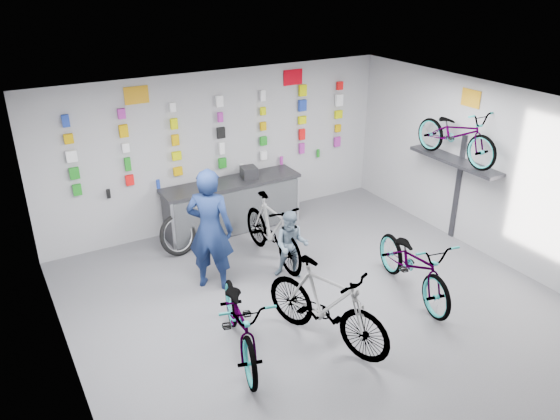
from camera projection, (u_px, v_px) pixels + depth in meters
floor at (339, 324)px, 7.91m from camera, size 8.00×8.00×0.00m
ceiling at (350, 122)px, 6.66m from camera, size 8.00×8.00×0.00m
wall_back at (220, 150)px, 10.44m from camera, size 7.00×0.00×7.00m
wall_left at (71, 307)px, 5.70m from camera, size 0.00×8.00×8.00m
wall_right at (518, 183)px, 8.87m from camera, size 0.00×8.00×8.00m
counter at (233, 206)px, 10.50m from camera, size 2.70×0.66×1.00m
merch_wall at (223, 136)px, 10.28m from camera, size 5.57×0.08×1.56m
wall_bracket at (455, 165)px, 9.75m from camera, size 0.39×1.90×2.00m
sign_left at (136, 95)px, 9.23m from camera, size 0.42×0.02×0.30m
sign_right at (293, 77)px, 10.63m from camera, size 0.42×0.02×0.30m
sign_side at (471, 98)px, 9.33m from camera, size 0.02×0.40×0.30m
bike_left at (240, 319)px, 7.14m from camera, size 1.19×2.11×1.05m
bike_center at (326, 304)px, 7.31m from camera, size 1.20×2.07×1.20m
bike_right at (414, 263)px, 8.42m from camera, size 1.10×2.14×1.07m
bike_service at (272, 230)px, 9.38m from camera, size 0.55×1.93×1.16m
bike_wall at (456, 134)px, 9.47m from camera, size 0.63×1.80×0.95m
clerk at (210, 230)px, 8.44m from camera, size 0.87×0.84×2.01m
customer at (291, 245)px, 8.87m from camera, size 0.72×0.69×1.16m
spare_wheel at (178, 235)px, 9.69m from camera, size 0.81×0.52×0.73m
register at (249, 172)px, 10.41m from camera, size 0.32×0.34×0.22m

